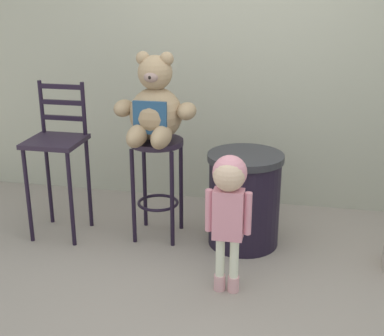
{
  "coord_description": "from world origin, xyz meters",
  "views": [
    {
      "loc": [
        0.45,
        -2.8,
        1.9
      ],
      "look_at": [
        -0.26,
        0.62,
        0.67
      ],
      "focal_mm": 49.41,
      "sensor_mm": 36.0,
      "label": 1
    }
  ],
  "objects_px": {
    "child_walking": "(229,195)",
    "trash_bin": "(244,199)",
    "teddy_bear": "(155,109)",
    "bar_stool_with_teddy": "(157,168)",
    "bar_chair_empty": "(57,150)"
  },
  "relations": [
    {
      "from": "bar_stool_with_teddy",
      "to": "bar_chair_empty",
      "type": "xyz_separation_m",
      "value": [
        -0.76,
        -0.09,
        0.13
      ]
    },
    {
      "from": "bar_stool_with_teddy",
      "to": "child_walking",
      "type": "height_order",
      "value": "child_walking"
    },
    {
      "from": "trash_bin",
      "to": "bar_chair_empty",
      "type": "xyz_separation_m",
      "value": [
        -1.43,
        -0.1,
        0.33
      ]
    },
    {
      "from": "trash_bin",
      "to": "bar_chair_empty",
      "type": "bearing_deg",
      "value": -176.03
    },
    {
      "from": "teddy_bear",
      "to": "trash_bin",
      "type": "relative_size",
      "value": 0.91
    },
    {
      "from": "bar_stool_with_teddy",
      "to": "bar_chair_empty",
      "type": "height_order",
      "value": "bar_chair_empty"
    },
    {
      "from": "teddy_bear",
      "to": "child_walking",
      "type": "height_order",
      "value": "teddy_bear"
    },
    {
      "from": "teddy_bear",
      "to": "bar_chair_empty",
      "type": "xyz_separation_m",
      "value": [
        -0.76,
        -0.06,
        -0.34
      ]
    },
    {
      "from": "teddy_bear",
      "to": "child_walking",
      "type": "bearing_deg",
      "value": -45.31
    },
    {
      "from": "bar_stool_with_teddy",
      "to": "trash_bin",
      "type": "relative_size",
      "value": 1.1
    },
    {
      "from": "child_walking",
      "to": "trash_bin",
      "type": "bearing_deg",
      "value": 104.73
    },
    {
      "from": "bar_stool_with_teddy",
      "to": "trash_bin",
      "type": "height_order",
      "value": "bar_stool_with_teddy"
    },
    {
      "from": "child_walking",
      "to": "teddy_bear",
      "type": "bearing_deg",
      "value": 151.86
    },
    {
      "from": "bar_stool_with_teddy",
      "to": "teddy_bear",
      "type": "relative_size",
      "value": 1.21
    },
    {
      "from": "child_walking",
      "to": "bar_chair_empty",
      "type": "height_order",
      "value": "bar_chair_empty"
    }
  ]
}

